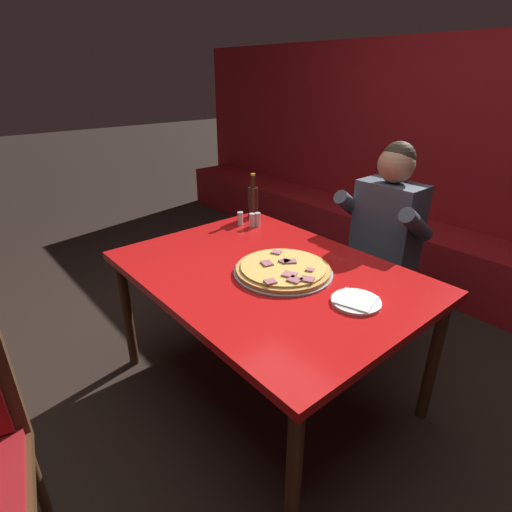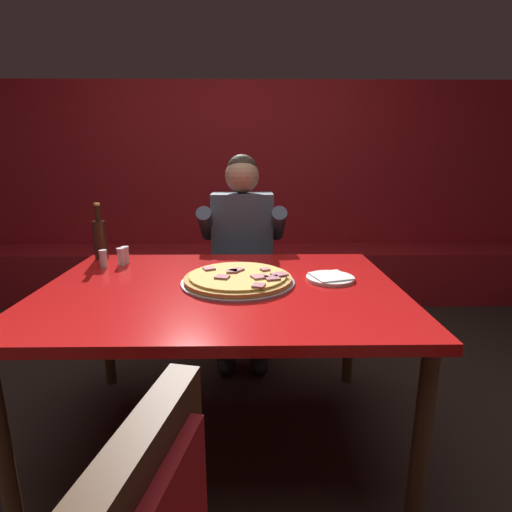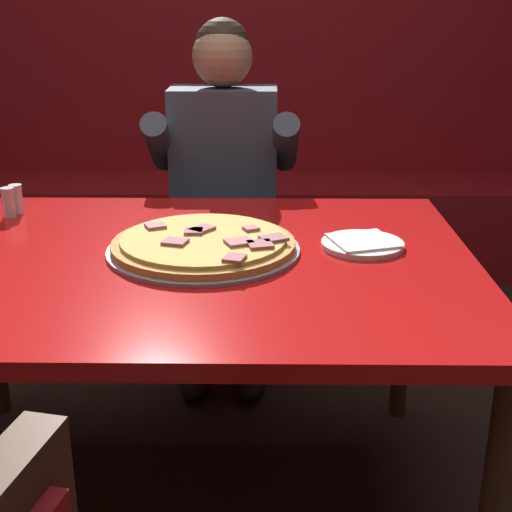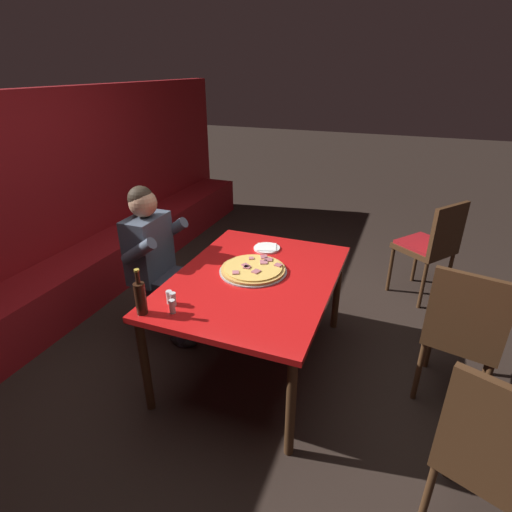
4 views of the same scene
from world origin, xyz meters
The scene contains 11 objects.
ground_plane centered at (0.00, 0.00, 0.00)m, with size 24.00×24.00×0.00m, color black.
booth_wall_panel centered at (0.00, 2.18, 0.95)m, with size 6.80×0.16×1.90m, color maroon.
booth_bench centered at (0.00, 1.86, 0.23)m, with size 6.46×0.48×0.46m, color maroon.
main_dining_table centered at (0.00, 0.00, 0.68)m, with size 1.47×1.08×0.74m.
pizza centered at (0.07, 0.04, 0.76)m, with size 0.48×0.48×0.05m.
plate_white_paper centered at (0.47, 0.08, 0.75)m, with size 0.21×0.21×0.02m.
beer_bottle centered at (-0.66, 0.46, 0.85)m, with size 0.07×0.07×0.29m.
shaker_parmesan centered at (-0.59, 0.29, 0.78)m, with size 0.04×0.04×0.09m.
shaker_red_pepper_flakes centered at (-0.50, 0.36, 0.78)m, with size 0.04×0.04×0.09m.
shaker_black_pepper centered at (-0.51, 0.33, 0.78)m, with size 0.04×0.04×0.09m.
diner_seated_blue_shirt centered at (0.07, 0.83, 0.71)m, with size 0.53×0.53×1.27m.
Camera 2 is at (0.12, -1.58, 1.27)m, focal length 28.00 mm.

